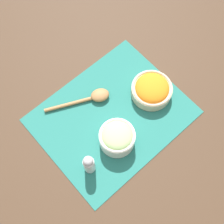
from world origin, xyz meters
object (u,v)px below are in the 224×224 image
object	(u,v)px
carrot_bowl	(152,89)
pepper_shaker	(89,164)
cucumber_bowl	(117,137)
wooden_spoon	(93,97)

from	to	relation	value
carrot_bowl	pepper_shaker	world-z (taller)	pepper_shaker
carrot_bowl	pepper_shaker	distance (m)	0.32
cucumber_bowl	wooden_spoon	distance (m)	0.17
cucumber_bowl	wooden_spoon	world-z (taller)	cucumber_bowl
wooden_spoon	pepper_shaker	size ratio (longest dim) A/B	2.08
carrot_bowl	pepper_shaker	xyz separation A→B (m)	(0.32, 0.06, 0.02)
wooden_spoon	pepper_shaker	world-z (taller)	pepper_shaker
carrot_bowl	wooden_spoon	bearing A→B (deg)	-35.63
wooden_spoon	carrot_bowl	bearing A→B (deg)	144.37
wooden_spoon	cucumber_bowl	bearing A→B (deg)	76.47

